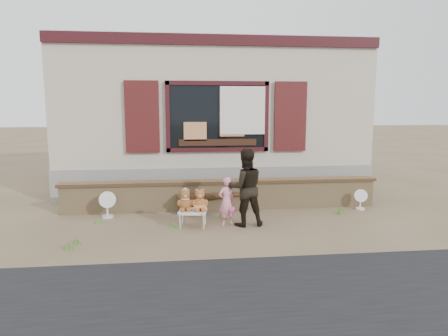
{
  "coord_description": "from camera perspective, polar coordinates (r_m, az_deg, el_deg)",
  "views": [
    {
      "loc": [
        -0.95,
        -7.73,
        2.29
      ],
      "look_at": [
        0.0,
        0.6,
        1.0
      ],
      "focal_mm": 32.0,
      "sensor_mm": 36.0,
      "label": 1
    }
  ],
  "objects": [
    {
      "name": "ground",
      "position": [
        8.12,
        0.48,
        -7.64
      ],
      "size": [
        80.0,
        80.0,
        0.0
      ],
      "primitive_type": "plane",
      "color": "brown",
      "rests_on": "ground"
    },
    {
      "name": "child",
      "position": [
        7.74,
        0.38,
        -4.79
      ],
      "size": [
        0.41,
        0.35,
        0.96
      ],
      "primitive_type": "imported",
      "rotation": [
        0.0,
        0.0,
        3.56
      ],
      "color": "pink",
      "rests_on": "ground"
    },
    {
      "name": "teddy_bear_left",
      "position": [
        7.69,
        -5.55,
        -4.49
      ],
      "size": [
        0.34,
        0.31,
        0.42
      ],
      "primitive_type": null,
      "rotation": [
        0.0,
        0.0,
        -0.14
      ],
      "color": "brown",
      "rests_on": "folding_chair"
    },
    {
      "name": "shopfront",
      "position": [
        12.26,
        -2.07,
        7.38
      ],
      "size": [
        8.04,
        5.13,
        4.0
      ],
      "color": "#B6A993",
      "rests_on": "ground"
    },
    {
      "name": "bench",
      "position": [
        8.79,
        -1.49,
        -4.32
      ],
      "size": [
        1.66,
        0.71,
        0.42
      ],
      "rotation": [
        0.0,
        0.0,
        0.23
      ],
      "color": "#372213",
      "rests_on": "ground"
    },
    {
      "name": "folding_chair",
      "position": [
        7.73,
        -4.49,
        -6.25
      ],
      "size": [
        0.58,
        0.53,
        0.32
      ],
      "rotation": [
        0.0,
        0.0,
        -0.14
      ],
      "color": "silver",
      "rests_on": "ground"
    },
    {
      "name": "grass_tufts",
      "position": [
        7.86,
        -4.78,
        -7.73
      ],
      "size": [
        5.42,
        1.71,
        0.15
      ],
      "color": "#466628",
      "rests_on": "ground"
    },
    {
      "name": "brick_wall",
      "position": [
        8.99,
        -0.29,
        -3.77
      ],
      "size": [
        7.1,
        0.36,
        0.67
      ],
      "color": "tan",
      "rests_on": "ground"
    },
    {
      "name": "fan_left",
      "position": [
        8.67,
        -16.36,
        -5.01
      ],
      "size": [
        0.36,
        0.24,
        0.56
      ],
      "rotation": [
        0.0,
        0.0,
        0.4
      ],
      "color": "silver",
      "rests_on": "ground"
    },
    {
      "name": "fan_right",
      "position": [
        9.5,
        18.92,
        -4.23
      ],
      "size": [
        0.3,
        0.2,
        0.47
      ],
      "rotation": [
        0.0,
        0.0,
        -0.32
      ],
      "color": "white",
      "rests_on": "ground"
    },
    {
      "name": "teddy_bear_right",
      "position": [
        7.66,
        -3.47,
        -4.48
      ],
      "size": [
        0.35,
        0.32,
        0.43
      ],
      "primitive_type": null,
      "rotation": [
        0.0,
        0.0,
        -0.14
      ],
      "color": "brown",
      "rests_on": "folding_chair"
    },
    {
      "name": "adult",
      "position": [
        7.7,
        3.04,
        -2.81
      ],
      "size": [
        0.77,
        0.62,
        1.5
      ],
      "primitive_type": "imported",
      "rotation": [
        0.0,
        0.0,
        3.22
      ],
      "color": "black",
      "rests_on": "ground"
    }
  ]
}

